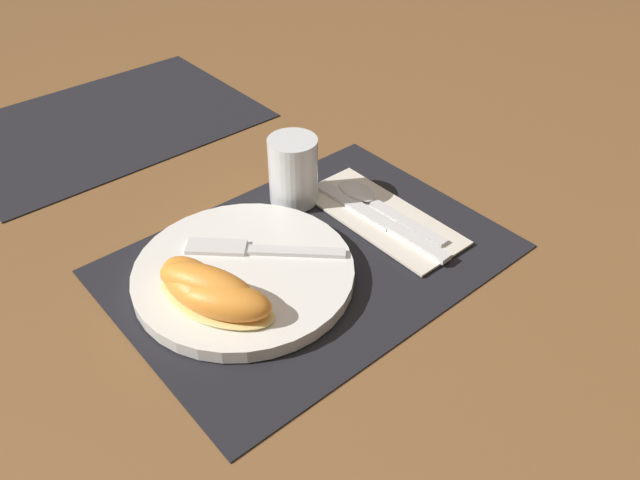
% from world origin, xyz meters
% --- Properties ---
extents(ground_plane, '(3.00, 3.00, 0.00)m').
position_xyz_m(ground_plane, '(0.00, 0.00, 0.00)').
color(ground_plane, brown).
extents(placemat, '(0.45, 0.32, 0.00)m').
position_xyz_m(placemat, '(0.00, 0.00, 0.00)').
color(placemat, black).
rests_on(placemat, ground_plane).
extents(placemat_far, '(0.45, 0.32, 0.00)m').
position_xyz_m(placemat_far, '(-0.03, 0.47, 0.00)').
color(placemat_far, black).
rests_on(placemat_far, ground_plane).
extents(plate, '(0.25, 0.25, 0.02)m').
position_xyz_m(plate, '(-0.08, 0.02, 0.01)').
color(plate, white).
rests_on(plate, placemat).
extents(juice_glass, '(0.06, 0.06, 0.09)m').
position_xyz_m(juice_glass, '(0.06, 0.10, 0.04)').
color(juice_glass, silver).
rests_on(juice_glass, placemat).
extents(napkin, '(0.09, 0.22, 0.00)m').
position_xyz_m(napkin, '(0.12, -0.00, 0.01)').
color(napkin, silver).
rests_on(napkin, placemat).
extents(knife, '(0.03, 0.22, 0.01)m').
position_xyz_m(knife, '(0.11, -0.01, 0.01)').
color(knife, silver).
rests_on(knife, napkin).
extents(spoon, '(0.04, 0.18, 0.01)m').
position_xyz_m(spoon, '(0.13, 0.03, 0.01)').
color(spoon, silver).
rests_on(spoon, napkin).
extents(fork, '(0.15, 0.14, 0.00)m').
position_xyz_m(fork, '(-0.06, 0.04, 0.02)').
color(fork, silver).
rests_on(fork, plate).
extents(citrus_wedge_0, '(0.06, 0.10, 0.04)m').
position_xyz_m(citrus_wedge_0, '(-0.15, 0.01, 0.04)').
color(citrus_wedge_0, '#F4DB84').
rests_on(citrus_wedge_0, plate).
extents(citrus_wedge_1, '(0.09, 0.13, 0.04)m').
position_xyz_m(citrus_wedge_1, '(-0.14, -0.00, 0.04)').
color(citrus_wedge_1, '#F4DB84').
rests_on(citrus_wedge_1, plate).
extents(citrus_wedge_2, '(0.10, 0.12, 0.04)m').
position_xyz_m(citrus_wedge_2, '(-0.14, -0.03, 0.04)').
color(citrus_wedge_2, '#F4DB84').
rests_on(citrus_wedge_2, plate).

